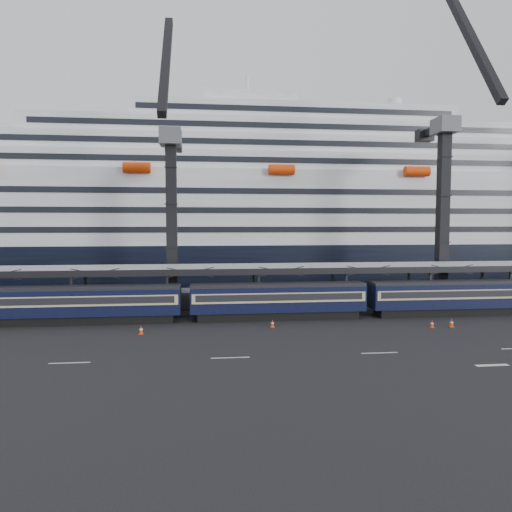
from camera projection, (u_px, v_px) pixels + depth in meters
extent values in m
plane|color=black|center=(384.00, 340.00, 40.79)|extent=(260.00, 260.00, 0.00)
cube|color=beige|center=(69.00, 363.00, 33.96)|extent=(3.00, 0.15, 0.02)
cube|color=beige|center=(230.00, 358.00, 35.28)|extent=(3.00, 0.15, 0.02)
cube|color=beige|center=(379.00, 353.00, 36.60)|extent=(3.00, 0.15, 0.02)
cube|color=beige|center=(492.00, 365.00, 33.40)|extent=(2.50, 0.40, 0.02)
cube|color=black|center=(89.00, 319.00, 47.59)|extent=(17.48, 2.40, 0.90)
cube|color=black|center=(89.00, 302.00, 47.47)|extent=(19.00, 2.80, 2.70)
cube|color=#BCB385|center=(89.00, 299.00, 47.44)|extent=(18.62, 2.92, 1.05)
cube|color=black|center=(89.00, 299.00, 47.44)|extent=(17.86, 2.98, 0.70)
cube|color=black|center=(88.00, 288.00, 47.36)|extent=(19.00, 2.50, 0.35)
cube|color=black|center=(278.00, 315.00, 49.79)|extent=(17.48, 2.40, 0.90)
cube|color=black|center=(278.00, 298.00, 49.67)|extent=(19.00, 2.80, 2.70)
cube|color=#BCB385|center=(278.00, 296.00, 49.64)|extent=(18.62, 2.92, 1.05)
cube|color=black|center=(278.00, 295.00, 49.64)|extent=(17.86, 2.98, 0.70)
cube|color=black|center=(278.00, 285.00, 49.56)|extent=(19.00, 2.50, 0.35)
cube|color=black|center=(451.00, 311.00, 51.99)|extent=(17.48, 2.40, 0.90)
cube|color=black|center=(452.00, 295.00, 51.86)|extent=(19.00, 2.80, 2.70)
cube|color=#BCB385|center=(452.00, 293.00, 51.84)|extent=(18.62, 2.92, 1.05)
cube|color=black|center=(452.00, 292.00, 51.84)|extent=(17.86, 2.98, 0.70)
cube|color=black|center=(452.00, 282.00, 51.76)|extent=(19.00, 2.50, 0.35)
cube|color=#929599|center=(339.00, 266.00, 54.29)|extent=(130.00, 6.00, 0.25)
cube|color=black|center=(347.00, 271.00, 51.34)|extent=(130.00, 0.25, 0.70)
cube|color=black|center=(332.00, 266.00, 57.29)|extent=(130.00, 0.25, 0.70)
cube|color=black|center=(72.00, 296.00, 48.40)|extent=(0.25, 0.25, 5.40)
cube|color=black|center=(86.00, 289.00, 53.96)|extent=(0.25, 0.25, 5.40)
cube|color=black|center=(167.00, 295.00, 49.50)|extent=(0.25, 0.25, 5.40)
cube|color=black|center=(171.00, 287.00, 55.06)|extent=(0.25, 0.25, 5.40)
cube|color=black|center=(259.00, 293.00, 50.60)|extent=(0.25, 0.25, 5.40)
cube|color=black|center=(253.00, 286.00, 56.16)|extent=(0.25, 0.25, 5.40)
cube|color=black|center=(346.00, 292.00, 51.70)|extent=(0.25, 0.25, 5.40)
cube|color=black|center=(332.00, 285.00, 57.26)|extent=(0.25, 0.25, 5.40)
cube|color=black|center=(430.00, 290.00, 52.80)|extent=(0.25, 0.25, 5.40)
cube|color=black|center=(409.00, 284.00, 58.36)|extent=(0.25, 0.25, 5.40)
cube|color=black|center=(510.00, 289.00, 53.90)|extent=(0.25, 0.25, 5.40)
cube|color=black|center=(482.00, 283.00, 59.46)|extent=(0.25, 0.25, 5.40)
cube|color=black|center=(290.00, 260.00, 86.15)|extent=(200.00, 28.00, 7.00)
cube|color=silver|center=(290.00, 210.00, 85.49)|extent=(190.00, 26.88, 12.00)
cube|color=silver|center=(290.00, 170.00, 84.97)|extent=(160.00, 24.64, 3.00)
cube|color=black|center=(305.00, 160.00, 72.70)|extent=(153.60, 0.12, 0.90)
cube|color=silver|center=(290.00, 153.00, 84.76)|extent=(124.00, 21.84, 3.00)
cube|color=black|center=(303.00, 143.00, 73.88)|extent=(119.04, 0.12, 0.90)
cube|color=silver|center=(290.00, 137.00, 84.55)|extent=(90.00, 19.04, 3.00)
cube|color=black|center=(301.00, 126.00, 75.06)|extent=(86.40, 0.12, 0.90)
cube|color=silver|center=(291.00, 120.00, 84.34)|extent=(56.00, 16.24, 3.00)
cube|color=black|center=(300.00, 109.00, 76.24)|extent=(53.76, 0.12, 0.90)
cube|color=silver|center=(248.00, 105.00, 83.28)|extent=(16.00, 12.00, 2.50)
cylinder|color=silver|center=(395.00, 107.00, 86.33)|extent=(2.80, 2.80, 3.00)
cylinder|color=#EE3B07|center=(137.00, 168.00, 68.30)|extent=(4.00, 1.60, 1.60)
cylinder|color=#EE3B07|center=(282.00, 170.00, 70.72)|extent=(4.00, 1.60, 1.60)
cylinder|color=#EE3B07|center=(417.00, 171.00, 73.14)|extent=(4.00, 1.60, 1.60)
cube|color=#45464C|center=(173.00, 298.00, 57.36)|extent=(4.50, 4.50, 2.00)
cube|color=black|center=(172.00, 219.00, 56.66)|extent=(1.30, 1.30, 18.00)
cube|color=#45464C|center=(171.00, 137.00, 55.96)|extent=(2.60, 3.20, 2.00)
cube|color=black|center=(166.00, 63.00, 49.74)|extent=(0.90, 12.26, 14.37)
cube|color=black|center=(172.00, 141.00, 58.46)|extent=(0.90, 5.04, 0.90)
cube|color=black|center=(173.00, 146.00, 60.97)|extent=(2.20, 1.60, 1.60)
cube|color=#45464C|center=(440.00, 295.00, 60.21)|extent=(4.50, 4.50, 2.00)
cube|color=black|center=(443.00, 211.00, 59.45)|extent=(1.30, 1.30, 20.00)
cube|color=#45464C|center=(445.00, 126.00, 58.68)|extent=(2.60, 3.20, 2.00)
cube|color=black|center=(473.00, 43.00, 52.42)|extent=(0.90, 12.21, 16.90)
cube|color=black|center=(434.00, 130.00, 61.46)|extent=(0.90, 5.60, 0.90)
cube|color=black|center=(424.00, 136.00, 64.25)|extent=(2.20, 1.60, 1.60)
cube|color=#EE3B07|center=(141.00, 334.00, 42.88)|extent=(0.43, 0.43, 0.05)
cone|color=#EE3B07|center=(141.00, 329.00, 42.85)|extent=(0.36, 0.36, 0.82)
cylinder|color=white|center=(141.00, 329.00, 42.85)|extent=(0.31, 0.31, 0.14)
cube|color=#EE3B07|center=(272.00, 327.00, 45.77)|extent=(0.40, 0.40, 0.04)
cone|color=#EE3B07|center=(272.00, 323.00, 45.74)|extent=(0.34, 0.34, 0.76)
cylinder|color=white|center=(272.00, 323.00, 45.74)|extent=(0.28, 0.28, 0.13)
cube|color=#EE3B07|center=(451.00, 327.00, 45.89)|extent=(0.43, 0.43, 0.05)
cone|color=#EE3B07|center=(452.00, 322.00, 45.86)|extent=(0.36, 0.36, 0.82)
cylinder|color=white|center=(452.00, 322.00, 45.86)|extent=(0.31, 0.31, 0.14)
cube|color=#EE3B07|center=(432.00, 327.00, 45.66)|extent=(0.39, 0.39, 0.04)
cone|color=#EE3B07|center=(432.00, 323.00, 45.63)|extent=(0.32, 0.32, 0.73)
cylinder|color=white|center=(432.00, 323.00, 45.63)|extent=(0.27, 0.27, 0.12)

